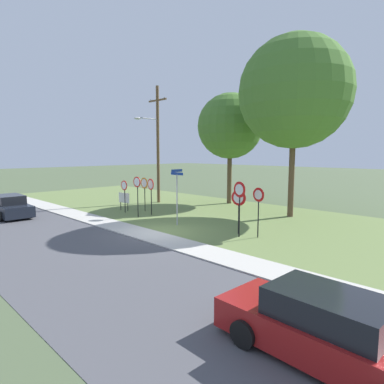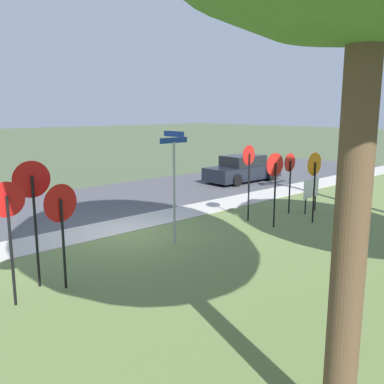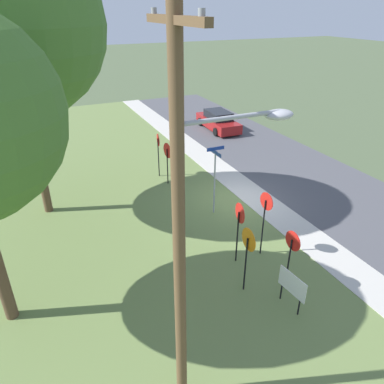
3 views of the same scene
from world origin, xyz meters
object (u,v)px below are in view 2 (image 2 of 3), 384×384
Objects in this scene: yield_sign_far_left at (61,212)px; notice_board at (311,190)px; yield_sign_near_left at (33,193)px; stop_sign_near_left at (314,172)px; parked_hatchback_near at (243,169)px; stop_sign_near_right at (249,167)px; street_name_post at (174,178)px; stop_sign_far_left at (275,174)px; yield_sign_near_right at (8,215)px; stop_sign_far_center at (290,170)px.

yield_sign_far_left is 9.80m from notice_board.
yield_sign_near_left is 2.16× the size of notice_board.
yield_sign_near_left is (8.90, -1.08, 0.32)m from stop_sign_near_left.
parked_hatchback_near is at bearing -163.30° from yield_sign_far_left.
street_name_post reaches higher than stop_sign_near_right.
yield_sign_near_left reaches higher than stop_sign_far_left.
stop_sign_far_center is at bearing -169.06° from yield_sign_near_right.
yield_sign_near_right is at bearing -2.14° from stop_sign_near_left.
stop_sign_far_left is at bearing 165.45° from street_name_post.
stop_sign_near_right is 8.41m from parked_hatchback_near.
yield_sign_far_left is (9.03, 0.67, 0.08)m from stop_sign_far_center.
stop_sign_far_left reaches higher than stop_sign_near_left.
yield_sign_near_right reaches higher than notice_board.
stop_sign_near_left is 8.68m from parked_hatchback_near.
stop_sign_far_center is 1.14m from notice_board.
notice_board is 0.28× the size of parked_hatchback_near.
stop_sign_near_right reaches higher than parked_hatchback_near.
yield_sign_near_right reaches higher than parked_hatchback_near.
parked_hatchback_near is at bearing -148.29° from yield_sign_near_left.
stop_sign_near_right is at bearing -47.79° from stop_sign_near_left.
yield_sign_far_left is 0.50× the size of parked_hatchback_near.
stop_sign_far_center is at bearing 178.34° from street_name_post.
yield_sign_near_left is 1.21× the size of yield_sign_far_left.
yield_sign_far_left is 3.76m from street_name_post.
stop_sign_near_right is 0.58× the size of parked_hatchback_near.
stop_sign_near_right reaches higher than stop_sign_far_center.
stop_sign_near_left is 5.03m from street_name_post.
yield_sign_near_left is (9.40, 0.22, 0.45)m from stop_sign_far_center.
stop_sign_near_right is 1.17× the size of stop_sign_far_center.
stop_sign_near_left is at bearing -179.18° from yield_sign_near_left.
yield_sign_near_left reaches higher than stop_sign_far_center.
stop_sign_far_center is 0.91× the size of yield_sign_near_right.
yield_sign_near_left is at bearing -5.88° from stop_sign_near_left.
street_name_post is (-4.06, -0.31, -0.17)m from yield_sign_near_left.
yield_sign_far_left is (8.52, -0.63, -0.05)m from stop_sign_near_left.
stop_sign_far_left is at bearing 48.15° from parked_hatchback_near.
street_name_post is at bearing -2.80° from stop_sign_far_center.
stop_sign_far_center is at bearing -36.62° from notice_board.
stop_sign_near_left is 0.97× the size of yield_sign_near_right.
stop_sign_far_center is 9.05m from yield_sign_far_left.
stop_sign_far_left is (1.41, -0.54, 0.02)m from stop_sign_near_left.
parked_hatchback_near is (-4.27, -5.87, -0.97)m from stop_sign_far_center.
parked_hatchback_near is at bearing -124.60° from notice_board.
stop_sign_far_left is 1.91× the size of notice_board.
yield_sign_far_left reaches higher than parked_hatchback_near.
yield_sign_near_left reaches higher than stop_sign_near_right.
yield_sign_near_left is at bearing 3.38° from stop_sign_far_left.
stop_sign_far_left is at bearing 1.22° from notice_board.
yield_sign_near_left is 0.69m from yield_sign_far_left.
stop_sign_near_left reaches higher than notice_board.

